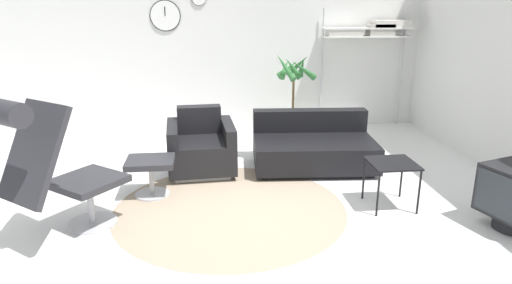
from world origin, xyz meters
name	(u,v)px	position (x,y,z in m)	size (l,w,h in m)	color
ground_plane	(255,206)	(0.00, 0.00, 0.00)	(12.00, 12.00, 0.00)	white
wall_back	(234,38)	(0.00, 2.95, 1.40)	(12.00, 0.09, 2.80)	silver
round_rug	(230,208)	(-0.25, -0.04, 0.00)	(2.27, 2.27, 0.01)	tan
lounge_chair	(49,158)	(-1.72, -0.48, 0.74)	(1.02, 1.10, 1.27)	#BCBCC1
ottoman	(151,168)	(-1.04, 0.38, 0.30)	(0.48, 0.41, 0.40)	#BCBCC1
armchair_red	(201,148)	(-0.52, 1.04, 0.28)	(0.81, 0.82, 0.73)	silver
couch_low	(313,148)	(0.83, 1.07, 0.23)	(1.49, 1.03, 0.63)	black
side_table	(392,167)	(1.32, -0.15, 0.41)	(0.44, 0.44, 0.46)	black
potted_plant	(293,95)	(0.82, 2.37, 0.63)	(0.63, 0.61, 1.25)	silver
shelf_unit	(371,32)	(2.06, 2.73, 1.50)	(1.35, 0.28, 1.84)	#BCBCC1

